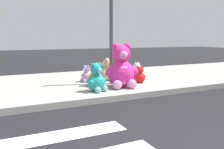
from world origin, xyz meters
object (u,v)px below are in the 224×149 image
(plush_red, at_px, (140,76))
(plush_yellow, at_px, (95,77))
(plush_pink_large, at_px, (121,70))
(plush_teal, at_px, (97,80))
(sign_pole, at_px, (111,25))
(plush_lavender, at_px, (86,75))
(plush_white, at_px, (136,73))
(plush_tan, at_px, (106,71))

(plush_red, bearing_deg, plush_yellow, 173.91)
(plush_pink_large, distance_m, plush_teal, 0.84)
(plush_red, bearing_deg, sign_pole, 164.12)
(plush_lavender, xyz_separation_m, plush_teal, (-0.22, -1.37, 0.09))
(plush_white, xyz_separation_m, plush_teal, (-1.81, -1.06, 0.06))
(plush_pink_large, height_order, plush_tan, plush_pink_large)
(plush_tan, bearing_deg, plush_teal, -123.14)
(plush_lavender, xyz_separation_m, plush_tan, (0.67, -0.01, 0.08))
(plush_lavender, bearing_deg, plush_teal, -99.00)
(plush_lavender, bearing_deg, sign_pole, -46.74)
(sign_pole, distance_m, plush_yellow, 1.55)
(plush_white, bearing_deg, sign_pole, -164.61)
(sign_pole, height_order, plush_teal, sign_pole)
(plush_pink_large, xyz_separation_m, plush_white, (1.01, 0.87, -0.25))
(plush_teal, bearing_deg, plush_tan, 56.86)
(sign_pole, height_order, plush_tan, sign_pole)
(plush_tan, height_order, plush_teal, plush_teal)
(plush_pink_large, bearing_deg, plush_tan, 85.56)
(plush_pink_large, bearing_deg, sign_pole, 91.94)
(plush_teal, bearing_deg, plush_red, 18.36)
(sign_pole, bearing_deg, plush_red, -15.88)
(plush_yellow, height_order, plush_lavender, plush_yellow)
(plush_white, bearing_deg, plush_lavender, 168.95)
(plush_lavender, bearing_deg, plush_tan, -0.88)
(plush_red, bearing_deg, plush_teal, -161.64)
(sign_pole, height_order, plush_lavender, sign_pole)
(plush_pink_large, xyz_separation_m, plush_red, (0.82, 0.35, -0.28))
(sign_pole, bearing_deg, plush_teal, -135.09)
(plush_white, bearing_deg, plush_red, -110.42)
(plush_white, relative_size, plush_red, 1.12)
(plush_pink_large, xyz_separation_m, plush_yellow, (-0.57, 0.49, -0.22))
(plush_yellow, height_order, plush_red, plush_yellow)
(plush_tan, bearing_deg, sign_pole, -100.70)
(plush_teal, height_order, plush_red, plush_teal)
(sign_pole, distance_m, plush_pink_large, 1.35)
(plush_white, xyz_separation_m, plush_tan, (-0.92, 0.30, 0.06))
(plush_yellow, relative_size, plush_tan, 0.91)
(sign_pole, xyz_separation_m, plush_teal, (-0.78, -0.77, -1.41))
(plush_pink_large, height_order, plush_teal, plush_pink_large)
(plush_yellow, bearing_deg, plush_lavender, 91.03)
(sign_pole, relative_size, plush_teal, 4.45)
(plush_tan, bearing_deg, plush_red, -48.54)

